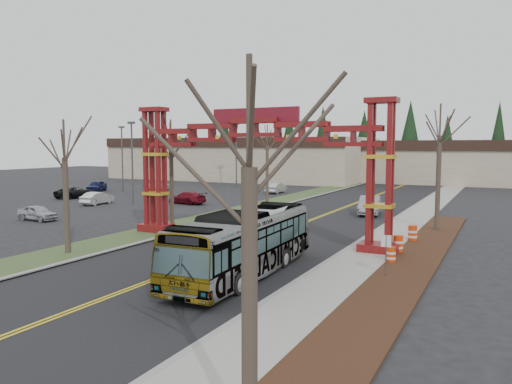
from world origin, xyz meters
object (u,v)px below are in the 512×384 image
Objects in this scene: retail_building_east at (478,162)px; street_sign at (386,247)px; silver_sedan at (370,205)px; parked_car_mid_b at (97,186)px; retail_building_west at (243,158)px; parked_car_far_a at (276,188)px; light_pole_far at (236,150)px; parked_car_near_a at (38,213)px; parked_car_near_c at (75,192)px; bare_tree_median_mid at (171,148)px; bare_tree_right_near at (249,170)px; barrel_mid at (398,245)px; bare_tree_right_far at (440,137)px; light_pole_near at (132,157)px; barrel_south at (391,255)px; bare_tree_median_near at (65,158)px; bare_tree_median_far at (267,145)px; barrel_north at (413,234)px; parked_car_near_b at (97,198)px; transit_bus at (244,243)px; light_pole_mid at (122,154)px; gateway_arch at (255,149)px; parked_car_far_b at (155,186)px; parked_car_mid_a at (187,198)px.

retail_building_east reaches higher than street_sign.
silver_sedan is 1.17× the size of parked_car_mid_b.
retail_building_west is 29.59m from parked_car_far_a.
parked_car_near_a is at bearing -87.98° from light_pole_far.
retail_building_west is 71.15m from street_sign.
parked_car_near_c is 1.13× the size of parked_car_mid_b.
bare_tree_median_mid reaches higher than parked_car_mid_b.
retail_building_east is 81.89m from bare_tree_right_near.
barrel_mid is (29.29, 0.56, -0.11)m from parked_car_near_a.
bare_tree_right_far is at bearing 135.18° from parked_car_far_a.
light_pole_near is at bearing 178.38° from silver_sedan.
parked_car_near_c is 5.28× the size of barrel_south.
street_sign is (21.89, -35.55, 0.79)m from parked_car_far_a.
bare_tree_median_far reaches higher than bare_tree_median_near.
light_pole_far is at bearing 126.88° from street_sign.
bare_tree_median_near reaches higher than barrel_north.
bare_tree_median_far is 27.49m from barrel_south.
bare_tree_median_mid reaches higher than barrel_south.
parked_car_mid_b is (-45.07, -40.27, -2.78)m from retail_building_east.
parked_car_near_c is at bearing 157.77° from barrel_south.
street_sign reaches higher than parked_car_mid_b.
light_pole_far reaches higher than parked_car_near_a.
street_sign reaches higher than parked_car_near_b.
transit_bus is 50.76m from light_pole_far.
light_pole_mid is at bearing 135.68° from light_pole_near.
street_sign is at bearing -22.02° from bare_tree_median_mid.
retail_building_west is at bearing -168.69° from retail_building_east.
gateway_arch is 19.87× the size of barrel_south.
parked_car_near_b reaches higher than parked_car_far_b.
parked_car_mid_a is at bearing 141.13° from street_sign.
street_sign is (41.27, -28.30, -3.59)m from light_pole_mid.
parked_car_near_b is at bearing 156.19° from gateway_arch.
bare_tree_median_mid is 0.98× the size of bare_tree_median_far.
street_sign is at bearing 148.51° from parked_car_near_b.
barrel_mid is (8.99, 0.56, -5.46)m from gateway_arch.
silver_sedan is 38.96m from parked_car_mid_b.
parked_car_far_b is at bearing 129.98° from bare_tree_right_near.
barrel_mid is at bearing -92.59° from barrel_north.
bare_tree_median_mid is at bearing 63.43° from parked_car_far_b.
parked_car_mid_b is (-38.43, 29.42, -0.84)m from transit_bus.
silver_sedan reaches higher than parked_car_mid_a.
silver_sedan is 10.95m from bare_tree_right_far.
bare_tree_median_mid is at bearing -41.77° from light_pole_mid.
silver_sedan is 12.95m from barrel_north.
street_sign is (38.74, -32.03, 0.83)m from parked_car_far_b.
gateway_arch reaches higher than parked_car_near_c.
silver_sedan reaches higher than parked_car_near_a.
parked_car_far_a is (-22.37, -31.56, -2.83)m from retail_building_east.
bare_tree_median_far is (16.14, 7.89, 5.56)m from parked_car_near_b.
transit_bus reaches higher than parked_car_far_b.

